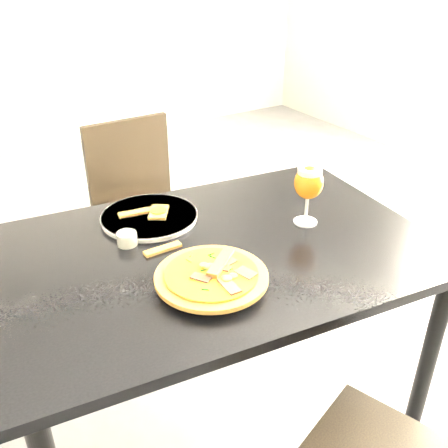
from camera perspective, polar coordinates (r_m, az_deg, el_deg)
ground at (r=2.10m, az=2.33°, el=-15.81°), size 6.00×6.00×0.00m
dining_table at (r=1.45m, az=-0.78°, el=-5.61°), size 1.28×0.93×0.75m
chair_far at (r=2.21m, az=-9.19°, el=1.33°), size 0.41×0.41×0.86m
plate_main at (r=1.26m, az=-1.22°, el=-6.11°), size 0.28×0.28×0.01m
pizza at (r=1.24m, az=-1.45°, el=-5.87°), size 0.28×0.28×0.03m
plate_second at (r=1.55m, az=-8.53°, el=0.81°), size 0.30×0.30×0.02m
crust_scraps at (r=1.55m, az=-8.34°, el=1.35°), size 0.16×0.11×0.01m
loose_crust at (r=1.39m, az=-7.01°, el=-2.85°), size 0.11×0.03×0.01m
sauce_cup at (r=1.42m, az=-11.04°, el=-1.60°), size 0.06×0.06×0.04m
beer_glass at (r=1.48m, az=9.66°, el=4.63°), size 0.09×0.09×0.18m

